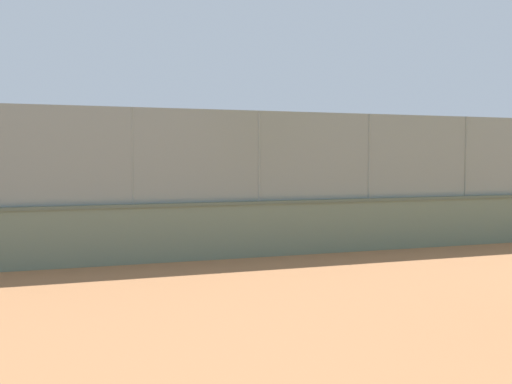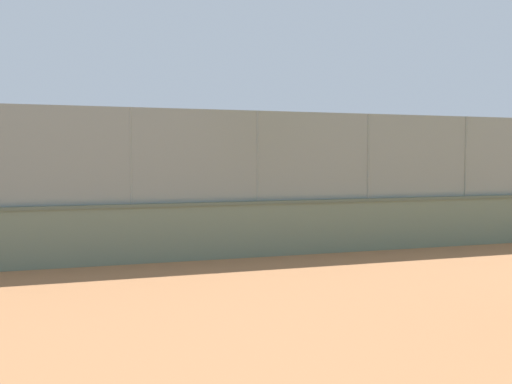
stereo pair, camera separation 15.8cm
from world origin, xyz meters
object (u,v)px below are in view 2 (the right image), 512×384
at_px(player_at_service_line, 163,196).
at_px(player_foreground_swinging, 361,197).
at_px(sports_ball, 176,215).
at_px(player_baseline_waiting, 216,209).

xyz_separation_m(player_at_service_line, player_foreground_swinging, (-6.89, 4.91, 0.11)).
bearing_deg(sports_ball, player_at_service_line, -47.19).
bearing_deg(player_baseline_waiting, sports_ball, -89.22).
relative_size(player_baseline_waiting, sports_ball, 8.98).
xyz_separation_m(player_at_service_line, player_baseline_waiting, (-0.56, 6.84, -0.02)).
height_order(player_at_service_line, player_baseline_waiting, player_at_service_line).
xyz_separation_m(player_baseline_waiting, sports_ball, (0.09, -6.32, -0.78)).
distance_m(player_at_service_line, player_baseline_waiting, 6.86).
xyz_separation_m(player_foreground_swinging, sports_ball, (6.42, -4.40, -0.92)).
bearing_deg(player_baseline_waiting, player_foreground_swinging, -163.08).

